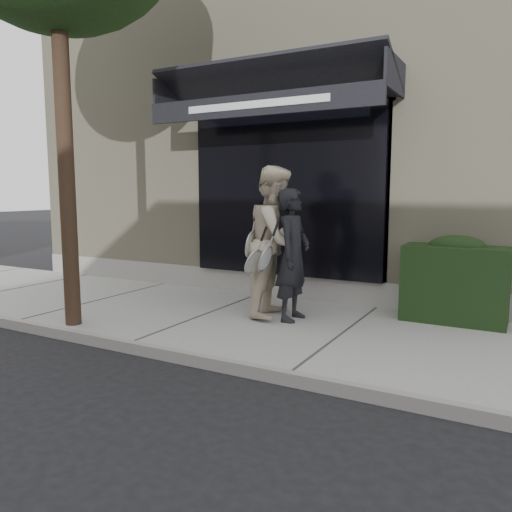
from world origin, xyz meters
The scene contains 7 objects.
ground centered at (0.00, 0.00, 0.00)m, with size 80.00×80.00×0.00m, color black.
sidewalk centered at (0.00, 0.00, 0.06)m, with size 20.00×3.00×0.12m, color gray.
curb centered at (0.00, -1.55, 0.07)m, with size 20.00×0.10×0.14m, color gray.
building_facade centered at (-0.01, 4.96, 2.74)m, with size 14.30×8.04×5.64m.
hedge centered at (1.10, 1.25, 0.66)m, with size 1.30×0.70×1.14m.
pedestrian_front centered at (-0.80, 0.27, 0.99)m, with size 0.77×0.81×1.75m.
pedestrian_back centered at (-1.10, 0.38, 1.14)m, with size 0.87×1.07×2.05m.
Camera 1 is at (1.90, -5.69, 1.83)m, focal length 35.00 mm.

